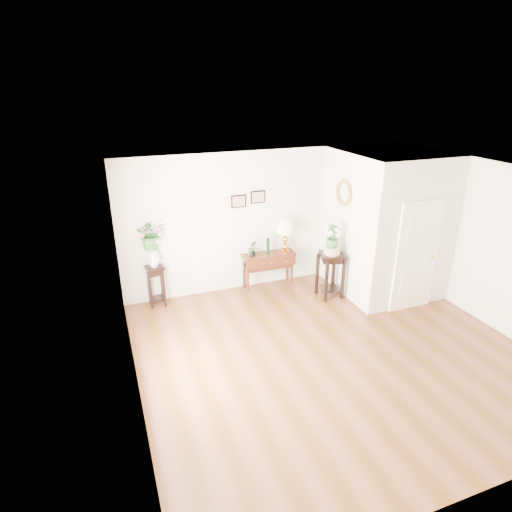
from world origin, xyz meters
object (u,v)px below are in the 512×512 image
console_table (268,270)px  plant_stand_a (156,286)px  plant_stand_b (330,275)px  table_lamp (286,235)px

console_table → plant_stand_a: bearing=-177.7°
console_table → plant_stand_b: bearing=-38.5°
console_table → plant_stand_a: size_ratio=1.37×
console_table → table_lamp: 0.81m
plant_stand_a → table_lamp: bearing=0.0°
console_table → plant_stand_b: 1.30m
console_table → plant_stand_a: plant_stand_a is taller
table_lamp → plant_stand_a: table_lamp is taller
plant_stand_a → plant_stand_b: size_ratio=0.87×
console_table → plant_stand_a: (-2.30, 0.00, 0.03)m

